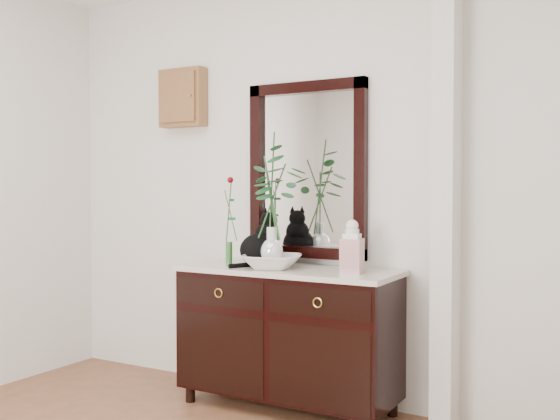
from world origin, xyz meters
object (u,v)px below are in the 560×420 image
Objects in this scene: sideboard at (288,330)px; ginger_jar at (352,246)px; lotus_bowl at (272,262)px; cat at (261,238)px.

ginger_jar is (0.42, -0.02, 0.53)m from sideboard.
ginger_jar reaches higher than lotus_bowl.
lotus_bowl is (-0.07, -0.08, 0.42)m from sideboard.
lotus_bowl reaches higher than sideboard.
ginger_jar is at bearing 6.19° from lotus_bowl.
lotus_bowl is at bearing -131.15° from sideboard.
cat is 0.62m from ginger_jar.
ginger_jar is (0.62, -0.02, -0.01)m from cat.
ginger_jar is (0.49, 0.05, 0.11)m from lotus_bowl.
cat reaches higher than ginger_jar.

